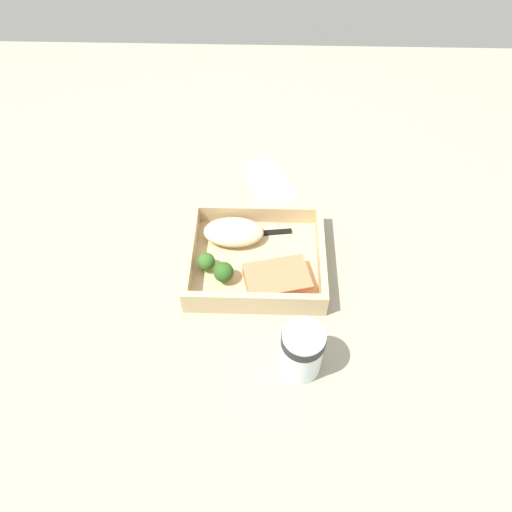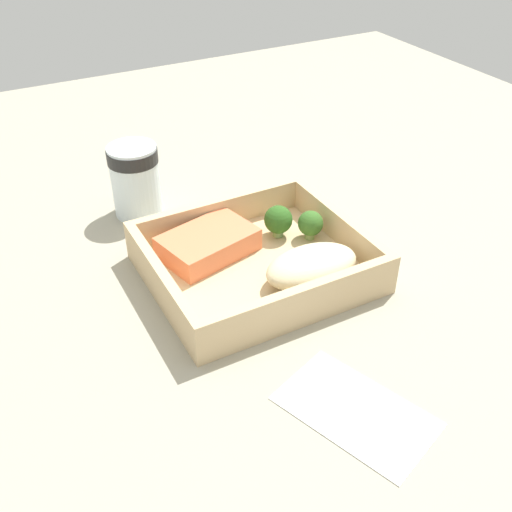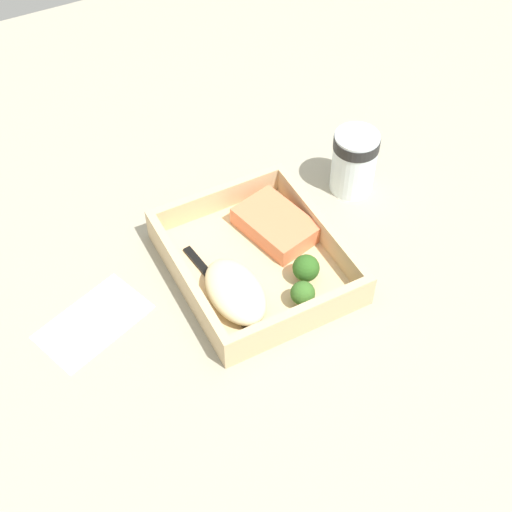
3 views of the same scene
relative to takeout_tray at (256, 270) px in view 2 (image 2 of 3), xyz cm
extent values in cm
cube|color=gray|center=(0.00, 0.00, -1.60)|extent=(160.00, 160.00, 2.00)
cube|color=tan|center=(0.00, 0.00, 0.00)|extent=(25.35, 21.99, 1.20)
cube|color=tan|center=(0.00, -10.40, 2.58)|extent=(25.35, 1.20, 3.97)
cube|color=tan|center=(0.00, 10.40, 2.58)|extent=(25.35, 1.20, 3.97)
cube|color=tan|center=(-12.07, 0.00, 2.58)|extent=(1.20, 19.59, 3.97)
cube|color=tan|center=(12.07, 0.00, 2.58)|extent=(1.20, 19.59, 3.97)
cube|color=#E8794E|center=(-3.93, 5.25, 2.05)|extent=(12.78, 9.98, 2.90)
ellipsoid|color=beige|center=(4.46, -5.41, 2.52)|extent=(11.59, 6.99, 3.85)
cylinder|color=#779F5D|center=(5.70, 4.55, 1.32)|extent=(1.40, 1.40, 1.44)
sphere|color=#2C5B1D|center=(5.70, 4.55, 3.05)|extent=(3.68, 3.68, 3.68)
cylinder|color=#86A65F|center=(9.05, 2.10, 1.28)|extent=(1.24, 1.24, 1.36)
sphere|color=#366423|center=(9.05, 2.10, 2.86)|extent=(3.27, 3.27, 3.27)
cube|color=black|center=(-0.67, -6.71, 0.82)|extent=(12.44, 2.65, 0.44)
cube|color=black|center=(7.16, -5.72, 0.82)|extent=(3.65, 2.61, 0.44)
cylinder|color=white|center=(-7.73, 20.67, 4.47)|extent=(6.65, 6.65, 10.14)
cylinder|color=black|center=(-7.73, 20.67, 8.23)|extent=(6.85, 6.85, 1.83)
cube|color=white|center=(-1.88, -23.22, -0.48)|extent=(12.93, 16.39, 0.24)
camera|label=1|loc=(-1.55, 57.32, 74.98)|focal=35.00mm
camera|label=2|loc=(-27.68, -51.47, 43.91)|focal=42.00mm
camera|label=3|loc=(56.19, -29.62, 76.17)|focal=50.00mm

